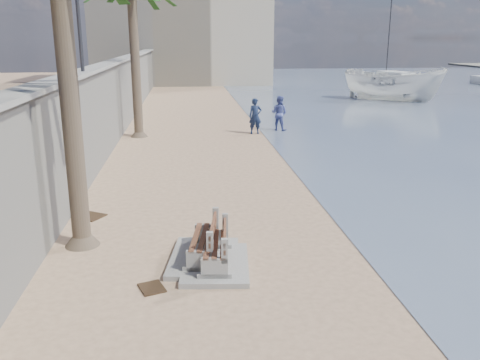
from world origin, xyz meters
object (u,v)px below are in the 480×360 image
boat_cruiser (393,83)px  yacht_far (387,83)px  bench_far (215,251)px  person_a (255,114)px  bench_near (204,244)px  sailboat_west (386,79)px  person_b (279,111)px

boat_cruiser → yacht_far: 12.51m
bench_far → boat_cruiser: size_ratio=0.62×
person_a → bench_far: bearing=-103.7°
bench_far → yacht_far: 44.47m
bench_near → boat_cruiser: size_ratio=0.65×
person_a → sailboat_west: size_ratio=0.20×
yacht_far → sailboat_west: size_ratio=0.82×
bench_near → person_a: (3.14, 14.91, 0.64)m
person_b → sailboat_west: bearing=-86.9°
boat_cruiser → sailboat_west: size_ratio=0.34×
yacht_far → person_b: bearing=124.8°
bench_near → person_b: size_ratio=1.13×
bench_far → yacht_far: yacht_far is taller
bench_near → bench_far: 0.42m
yacht_far → person_a: bearing=123.5°
person_b → bench_far: bearing=108.9°
yacht_far → bench_far: bearing=131.5°
boat_cruiser → sailboat_west: bearing=18.0°
person_b → sailboat_west: 33.73m
person_a → sailboat_west: 35.16m
sailboat_west → bench_far: bearing=-115.5°
person_b → yacht_far: size_ratio=0.24×
person_a → bench_near: bearing=-104.8°
person_b → sailboat_west: (17.22, 28.99, -0.65)m
bench_near → sailboat_west: bearing=64.1°
person_a → boat_cruiser: bearing=43.3°
bench_far → yacht_far: (19.63, 39.90, -0.02)m
person_a → person_b: bearing=28.9°
boat_cruiser → yacht_far: size_ratio=0.41×
bench_near → boat_cruiser: bearing=60.8°
person_a → boat_cruiser: (12.42, 12.94, 0.30)m
person_b → boat_cruiser: (11.05, 12.09, 0.33)m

